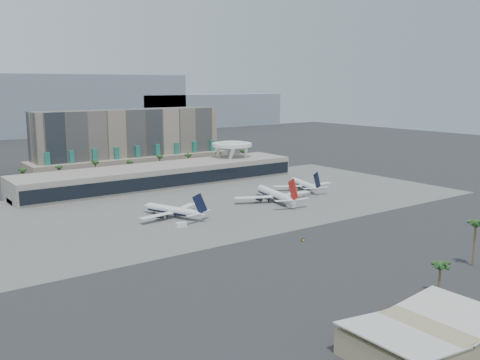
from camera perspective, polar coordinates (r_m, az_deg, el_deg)
ground at (r=229.23m, az=4.61°, el=-4.76°), size 900.00×900.00×0.00m
apron_pad at (r=272.08m, az=-2.94°, el=-2.34°), size 260.00×130.00×0.06m
mountain_ridge at (r=661.35m, az=-20.99°, el=7.02°), size 680.00×60.00×70.00m
hotel at (r=377.87m, az=-11.63°, el=3.58°), size 140.00×30.00×42.00m
terminal at (r=317.41m, az=-8.36°, el=0.57°), size 170.00×32.50×14.50m
saucer_structure at (r=349.31m, az=-0.87°, el=3.53°), size 26.00×26.00×21.89m
palm_row at (r=350.97m, az=-10.04°, el=2.10°), size 157.80×2.80×13.10m
hangar_left at (r=131.78m, az=19.25°, el=-15.51°), size 36.65×22.60×7.55m
airliner_left at (r=242.12m, az=-7.22°, el=-3.21°), size 34.40×35.52×12.87m
airliner_centre at (r=271.58m, az=3.77°, el=-1.55°), size 41.88×43.54×15.22m
airliner_right at (r=303.70m, az=6.84°, el=-0.46°), size 34.97×36.23×12.85m
service_vehicle_a at (r=225.41m, az=-6.31°, el=-4.77°), size 4.59×2.65×2.13m
service_vehicle_b at (r=261.12m, az=5.47°, el=-2.69°), size 4.49×3.51×2.03m
taxiway_sign at (r=206.54m, az=6.76°, el=-6.36°), size 2.05×0.81×0.93m
near_palm_a at (r=163.56m, az=20.56°, el=-8.98°), size 6.00×6.00×9.98m
near_palm_b at (r=190.66m, az=23.83°, el=-4.69°), size 6.00×6.00×15.88m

